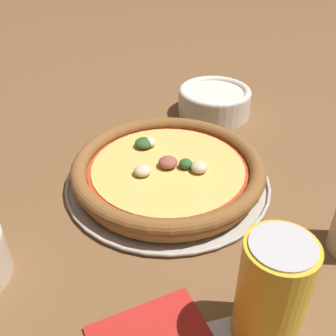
{
  "coord_description": "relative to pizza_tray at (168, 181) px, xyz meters",
  "views": [
    {
      "loc": [
        0.35,
        0.33,
        0.36
      ],
      "look_at": [
        0.0,
        0.0,
        0.03
      ],
      "focal_mm": 42.0,
      "sensor_mm": 36.0,
      "label": 1
    }
  ],
  "objects": [
    {
      "name": "pizza_tray",
      "position": [
        0.0,
        0.0,
        0.0
      ],
      "size": [
        0.31,
        0.31,
        0.01
      ],
      "color": "#B7B2A8",
      "rests_on": "ground_plane"
    },
    {
      "name": "ground_plane",
      "position": [
        0.0,
        0.0,
        -0.0
      ],
      "size": [
        3.0,
        3.0,
        0.0
      ],
      "primitive_type": "plane",
      "color": "brown"
    },
    {
      "name": "pizza",
      "position": [
        -0.0,
        -0.0,
        0.02
      ],
      "size": [
        0.29,
        0.29,
        0.04
      ],
      "color": "#BC7F42",
      "rests_on": "pizza_tray"
    },
    {
      "name": "bowl_near",
      "position": [
        -0.23,
        -0.1,
        0.02
      ],
      "size": [
        0.14,
        0.14,
        0.05
      ],
      "color": "silver",
      "rests_on": "ground_plane"
    },
    {
      "name": "beverage_can",
      "position": [
        0.11,
        0.24,
        0.06
      ],
      "size": [
        0.07,
        0.07,
        0.12
      ],
      "color": "gold",
      "rests_on": "ground_plane"
    }
  ]
}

